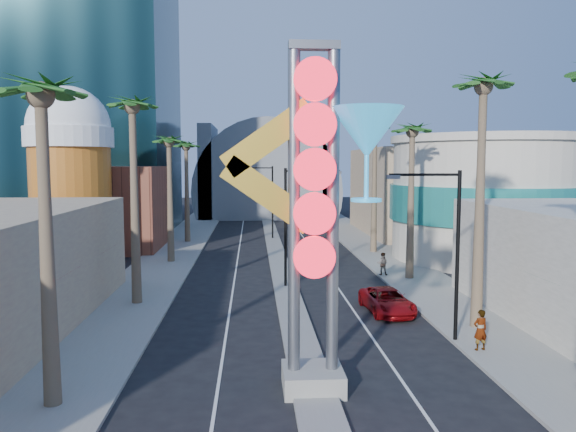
% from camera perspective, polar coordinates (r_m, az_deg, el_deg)
% --- Properties ---
extents(ground, '(240.00, 240.00, 0.00)m').
position_cam_1_polar(ground, '(18.94, 3.57, -20.67)').
color(ground, black).
rests_on(ground, ground).
extents(sidewalk_west, '(5.00, 100.00, 0.15)m').
position_cam_1_polar(sidewalk_west, '(53.04, -11.55, -3.66)').
color(sidewalk_west, gray).
rests_on(sidewalk_west, ground).
extents(sidewalk_east, '(5.00, 100.00, 0.15)m').
position_cam_1_polar(sidewalk_east, '(53.81, 8.96, -3.48)').
color(sidewalk_east, gray).
rests_on(sidewalk_east, ground).
extents(median, '(1.60, 84.00, 0.15)m').
position_cam_1_polar(median, '(55.54, -1.35, -3.14)').
color(median, gray).
rests_on(median, ground).
extents(hotel_tower, '(20.00, 20.00, 50.00)m').
position_cam_1_polar(hotel_tower, '(73.59, -20.21, 18.18)').
color(hotel_tower, black).
rests_on(hotel_tower, ground).
extents(brick_filler_west, '(10.00, 10.00, 8.00)m').
position_cam_1_polar(brick_filler_west, '(56.76, -17.72, 0.78)').
color(brick_filler_west, brown).
rests_on(brick_filler_west, ground).
extents(filler_east, '(10.00, 20.00, 10.00)m').
position_cam_1_polar(filler_east, '(67.46, 12.01, 2.46)').
color(filler_east, tan).
rests_on(filler_east, ground).
extents(beer_mug, '(7.00, 7.00, 14.50)m').
position_cam_1_polar(beer_mug, '(49.17, -21.25, 4.48)').
color(beer_mug, '#B65618').
rests_on(beer_mug, ground).
extents(turquoise_building, '(16.60, 16.60, 10.60)m').
position_cam_1_polar(turquoise_building, '(51.13, 19.63, 1.64)').
color(turquoise_building, '#B4AC99').
rests_on(turquoise_building, ground).
extents(canopy, '(22.00, 16.00, 22.00)m').
position_cam_1_polar(canopy, '(88.99, -2.23, 2.81)').
color(canopy, slate).
rests_on(canopy, ground).
extents(neon_sign, '(6.53, 2.60, 12.55)m').
position_cam_1_polar(neon_sign, '(20.09, 4.94, 2.49)').
color(neon_sign, gray).
rests_on(neon_sign, ground).
extents(streetlight_0, '(3.79, 0.25, 8.00)m').
position_cam_1_polar(streetlight_0, '(37.14, 0.59, 0.08)').
color(streetlight_0, black).
rests_on(streetlight_0, ground).
extents(streetlight_1, '(3.79, 0.25, 8.00)m').
position_cam_1_polar(streetlight_1, '(61.00, -2.10, 2.16)').
color(streetlight_1, black).
rests_on(streetlight_1, ground).
extents(streetlight_2, '(3.45, 0.25, 8.00)m').
position_cam_1_polar(streetlight_2, '(26.65, 15.93, -2.33)').
color(streetlight_2, black).
rests_on(streetlight_2, ground).
extents(palm_0, '(2.40, 2.40, 11.70)m').
position_cam_1_polar(palm_0, '(20.14, -23.78, 9.53)').
color(palm_0, brown).
rests_on(palm_0, ground).
extents(palm_1, '(2.40, 2.40, 12.70)m').
position_cam_1_polar(palm_1, '(33.67, -15.53, 9.47)').
color(palm_1, brown).
rests_on(palm_1, ground).
extents(palm_2, '(2.40, 2.40, 11.20)m').
position_cam_1_polar(palm_2, '(47.39, -12.00, 6.69)').
color(palm_2, brown).
rests_on(palm_2, ground).
extents(palm_3, '(2.40, 2.40, 11.20)m').
position_cam_1_polar(palm_3, '(59.28, -10.31, 6.43)').
color(palm_3, brown).
rests_on(palm_3, ground).
extents(palm_5, '(2.40, 2.40, 13.20)m').
position_cam_1_polar(palm_5, '(29.26, 19.20, 10.89)').
color(palm_5, brown).
rests_on(palm_5, ground).
extents(palm_6, '(2.40, 2.40, 11.70)m').
position_cam_1_polar(palm_6, '(40.48, 12.51, 7.55)').
color(palm_6, brown).
rests_on(palm_6, ground).
extents(palm_7, '(2.40, 2.40, 12.70)m').
position_cam_1_polar(palm_7, '(52.15, 8.83, 8.09)').
color(palm_7, brown).
rests_on(palm_7, ground).
extents(red_pickup, '(2.58, 4.97, 1.34)m').
position_cam_1_polar(red_pickup, '(32.06, 10.04, -8.49)').
color(red_pickup, '#9A0B10').
rests_on(red_pickup, ground).
extents(pedestrian_a, '(0.74, 0.56, 1.81)m').
position_cam_1_polar(pedestrian_a, '(26.38, 18.95, -10.88)').
color(pedestrian_a, gray).
rests_on(pedestrian_a, sidewalk_east).
extents(pedestrian_b, '(0.96, 0.84, 1.66)m').
position_cam_1_polar(pedestrian_b, '(41.77, 9.57, -4.80)').
color(pedestrian_b, gray).
rests_on(pedestrian_b, sidewalk_east).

